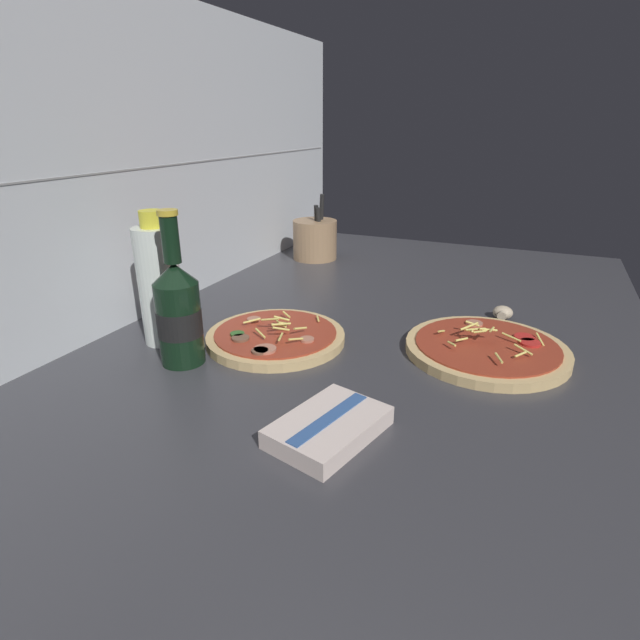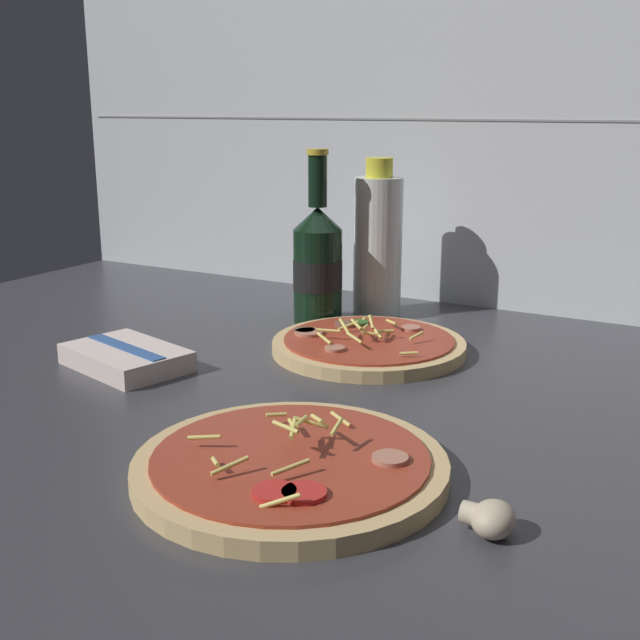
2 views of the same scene
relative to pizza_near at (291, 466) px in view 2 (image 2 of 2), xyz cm
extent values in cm
cube|color=#38383D|center=(-2.14, 17.98, -2.18)|extent=(160.00, 90.00, 2.50)
cube|color=silver|center=(-2.14, 63.48, 26.57)|extent=(160.00, 1.00, 60.00)
cube|color=gray|center=(-2.14, 62.93, 26.57)|extent=(156.80, 0.16, 0.30)
cylinder|color=tan|center=(-0.05, 0.03, -0.14)|extent=(26.02, 26.02, 1.58)
cylinder|color=#9E3823|center=(-0.05, 0.03, 0.80)|extent=(22.90, 22.90, 0.30)
cylinder|color=#B7755B|center=(7.51, 3.09, 1.15)|extent=(2.97, 2.97, 0.40)
cylinder|color=red|center=(2.50, -6.39, 1.15)|extent=(3.33, 3.33, 0.40)
cylinder|color=red|center=(4.51, -5.47, 1.15)|extent=(3.38, 3.38, 0.40)
cylinder|color=#EADB6B|center=(2.69, 2.92, 2.93)|extent=(0.64, 2.36, 0.91)
cylinder|color=#EADB6B|center=(2.11, -3.45, 1.80)|extent=(1.86, 3.18, 0.66)
cylinder|color=#EADB6B|center=(0.18, 0.13, 3.28)|extent=(1.58, 2.83, 0.69)
cylinder|color=#EADB6B|center=(-0.53, 1.27, 3.01)|extent=(0.96, 2.12, 0.73)
cylinder|color=#EADB6B|center=(-3.75, -5.18, 1.62)|extent=(1.81, 1.74, 0.72)
cylinder|color=#EADB6B|center=(-7.01, -2.32, 1.93)|extent=(2.65, 1.53, 0.55)
cylinder|color=#EADB6B|center=(-1.79, -5.49, 1.78)|extent=(1.85, 2.99, 0.94)
cylinder|color=#EADB6B|center=(0.06, 3.20, 2.69)|extent=(2.78, 1.96, 1.28)
cylinder|color=#EADB6B|center=(3.91, -7.81, 1.41)|extent=(2.85, 1.68, 1.39)
cylinder|color=#EADB6B|center=(-2.07, 3.85, 1.82)|extent=(1.92, 1.87, 0.41)
cylinder|color=#EADB6B|center=(-0.19, -0.44, 3.57)|extent=(2.59, 0.64, 0.63)
cylinder|color=#EADB6B|center=(-4.55, 5.00, 1.87)|extent=(1.56, 1.60, 0.49)
cylinder|color=#EADB6B|center=(0.58, 7.60, 1.56)|extent=(2.33, 0.91, 0.98)
cylinder|color=#EADB6B|center=(-0.18, 2.03, 3.17)|extent=(1.18, 3.11, 0.76)
cylinder|color=#EADB6B|center=(0.69, 3.19, 3.16)|extent=(2.63, 2.68, 1.08)
cylinder|color=tan|center=(-9.50, 33.95, -0.16)|extent=(23.84, 23.84, 1.54)
cylinder|color=#9E3823|center=(-9.50, 33.95, 0.76)|extent=(20.98, 20.98, 0.30)
cylinder|color=#B7755B|center=(-16.82, 31.87, 1.11)|extent=(3.59, 3.59, 0.40)
cylinder|color=#B7755B|center=(-10.73, 27.42, 1.11)|extent=(2.41, 2.41, 0.40)
cylinder|color=#336628|center=(-13.43, 39.16, 1.11)|extent=(2.41, 2.41, 0.40)
cylinder|color=#B7755B|center=(-6.50, 40.06, 1.11)|extent=(2.48, 2.48, 0.40)
cylinder|color=brown|center=(-17.69, 32.30, 1.11)|extent=(2.69, 2.69, 0.40)
cylinder|color=brown|center=(-14.70, 37.74, 1.11)|extent=(2.94, 2.94, 0.40)
cylinder|color=#EADB6B|center=(-12.90, 34.96, 1.80)|extent=(1.79, 2.77, 0.96)
cylinder|color=#EADB6B|center=(-11.74, 31.68, 2.69)|extent=(2.47, 2.29, 1.29)
cylinder|color=#EADB6B|center=(-9.17, 29.36, 2.18)|extent=(2.69, 1.42, 0.93)
cylinder|color=#EADB6B|center=(-12.72, 28.46, 1.80)|extent=(2.68, 1.67, 0.93)
cylinder|color=#EADB6B|center=(-7.48, 34.59, 1.93)|extent=(1.70, 1.64, 0.45)
cylinder|color=#EADB6B|center=(-8.78, 39.05, 1.84)|extent=(2.53, 2.48, 0.70)
cylinder|color=#EADB6B|center=(-9.77, 33.29, 2.34)|extent=(0.71, 2.37, 0.44)
cylinder|color=#EADB6B|center=(-10.04, 34.64, 3.27)|extent=(0.74, 3.25, 0.94)
cylinder|color=#EADB6B|center=(-13.45, 30.84, 2.09)|extent=(2.86, 1.21, 0.41)
cylinder|color=#EADB6B|center=(-3.60, 34.85, 1.83)|extent=(1.24, 2.03, 0.86)
cylinder|color=#EADB6B|center=(-7.96, 33.10, 2.02)|extent=(1.96, 1.61, 1.09)
cylinder|color=#EADB6B|center=(-2.59, 29.24, 1.38)|extent=(1.92, 1.37, 0.45)
cylinder|color=#EADB6B|center=(-10.41, 32.33, 2.91)|extent=(2.72, 2.61, 0.64)
cylinder|color=#EADB6B|center=(-8.77, 33.09, 3.24)|extent=(1.88, 2.45, 1.24)
cylinder|color=#EADB6B|center=(-8.38, 32.55, 1.98)|extent=(2.32, 1.45, 0.61)
cylinder|color=black|center=(-22.22, 43.63, 5.59)|extent=(6.81, 6.81, 13.05)
cone|color=black|center=(-22.22, 43.63, 13.68)|extent=(6.81, 6.81, 3.12)
cylinder|color=black|center=(-22.22, 43.63, 18.71)|extent=(2.59, 2.59, 6.94)
cylinder|color=gold|center=(-22.22, 43.63, 22.58)|extent=(2.97, 2.97, 0.80)
cylinder|color=black|center=(-22.22, 43.63, 5.85)|extent=(6.88, 6.88, 4.17)
cylinder|color=silver|center=(-16.81, 51.57, 8.96)|extent=(6.96, 6.96, 19.77)
cylinder|color=yellow|center=(-16.81, 51.57, 20.19)|extent=(3.83, 3.83, 2.70)
cylinder|color=beige|center=(15.91, -1.00, 0.37)|extent=(1.68, 1.68, 1.68)
ellipsoid|color=#C6B293|center=(17.40, -1.00, 0.37)|extent=(3.17, 3.73, 2.61)
cube|color=beige|center=(-31.45, 14.79, 0.27)|extent=(16.34, 12.94, 2.40)
cube|color=#335693|center=(-31.45, 14.79, 1.55)|extent=(13.63, 5.17, 0.16)
camera|label=1|loc=(-78.63, -4.73, 34.68)|focal=28.00mm
camera|label=2|loc=(31.75, -51.39, 28.65)|focal=45.00mm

